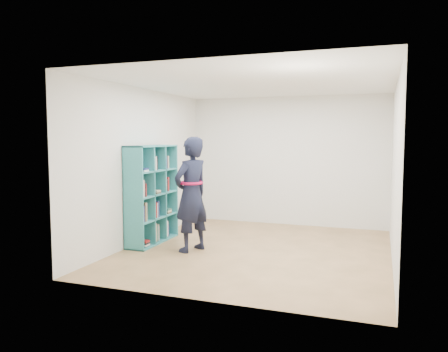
% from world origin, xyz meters
% --- Properties ---
extents(floor, '(4.50, 4.50, 0.00)m').
position_xyz_m(floor, '(0.00, 0.00, 0.00)').
color(floor, brown).
rests_on(floor, ground).
extents(ceiling, '(4.50, 4.50, 0.00)m').
position_xyz_m(ceiling, '(0.00, 0.00, 2.60)').
color(ceiling, white).
rests_on(ceiling, wall_back).
extents(wall_left, '(0.02, 4.50, 2.60)m').
position_xyz_m(wall_left, '(-2.00, 0.00, 1.30)').
color(wall_left, silver).
rests_on(wall_left, floor).
extents(wall_right, '(0.02, 4.50, 2.60)m').
position_xyz_m(wall_right, '(2.00, 0.00, 1.30)').
color(wall_right, silver).
rests_on(wall_right, floor).
extents(wall_back, '(4.00, 0.02, 2.60)m').
position_xyz_m(wall_back, '(0.00, 2.25, 1.30)').
color(wall_back, silver).
rests_on(wall_back, floor).
extents(wall_front, '(4.00, 0.02, 2.60)m').
position_xyz_m(wall_front, '(0.00, -2.25, 1.30)').
color(wall_front, silver).
rests_on(wall_front, floor).
extents(bookshelf, '(0.36, 1.24, 1.65)m').
position_xyz_m(bookshelf, '(-1.84, -0.06, 0.80)').
color(bookshelf, teal).
rests_on(bookshelf, floor).
extents(person, '(0.64, 0.76, 1.79)m').
position_xyz_m(person, '(-0.95, -0.35, 0.90)').
color(person, black).
rests_on(person, floor).
extents(smartphone, '(0.02, 0.10, 0.14)m').
position_xyz_m(smartphone, '(-1.05, -0.22, 1.01)').
color(smartphone, silver).
rests_on(smartphone, person).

